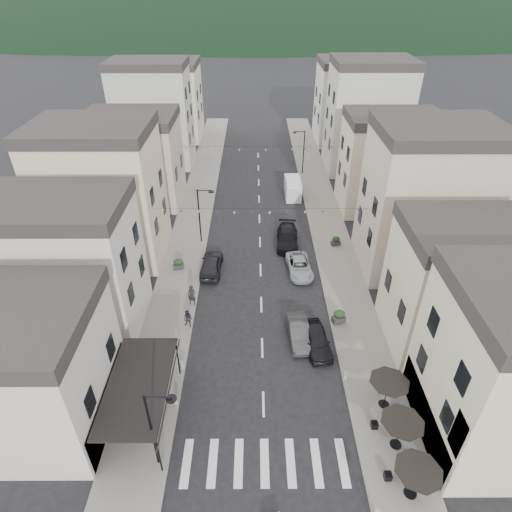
{
  "coord_description": "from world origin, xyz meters",
  "views": [
    {
      "loc": [
        -0.55,
        -11.79,
        23.65
      ],
      "look_at": [
        -0.44,
        18.17,
        3.5
      ],
      "focal_mm": 30.0,
      "sensor_mm": 36.0,
      "label": 1
    }
  ],
  "objects_px": {
    "parked_car_b": "(299,332)",
    "parked_car_c": "(299,266)",
    "pedestrian_a": "(192,295)",
    "parked_car_d": "(287,238)",
    "parked_car_e": "(211,264)",
    "pedestrian_b": "(188,319)",
    "delivery_van": "(293,187)",
    "parked_car_a": "(317,340)"
  },
  "relations": [
    {
      "from": "parked_car_e",
      "to": "pedestrian_a",
      "type": "xyz_separation_m",
      "value": [
        -1.2,
        -4.93,
        0.27
      ]
    },
    {
      "from": "parked_car_e",
      "to": "parked_car_c",
      "type": "bearing_deg",
      "value": -179.05
    },
    {
      "from": "parked_car_a",
      "to": "parked_car_c",
      "type": "bearing_deg",
      "value": 86.12
    },
    {
      "from": "parked_car_c",
      "to": "pedestrian_a",
      "type": "xyz_separation_m",
      "value": [
        -9.41,
        -4.76,
        0.43
      ]
    },
    {
      "from": "pedestrian_a",
      "to": "parked_car_e",
      "type": "bearing_deg",
      "value": 89.36
    },
    {
      "from": "parked_car_a",
      "to": "delivery_van",
      "type": "xyz_separation_m",
      "value": [
        0.11,
        25.94,
        0.37
      ]
    },
    {
      "from": "parked_car_b",
      "to": "parked_car_e",
      "type": "distance_m",
      "value": 11.6
    },
    {
      "from": "parked_car_b",
      "to": "delivery_van",
      "type": "bearing_deg",
      "value": 82.64
    },
    {
      "from": "parked_car_e",
      "to": "pedestrian_b",
      "type": "height_order",
      "value": "pedestrian_b"
    },
    {
      "from": "pedestrian_a",
      "to": "parked_car_c",
      "type": "bearing_deg",
      "value": 39.89
    },
    {
      "from": "parked_car_c",
      "to": "delivery_van",
      "type": "distance_m",
      "value": 16.34
    },
    {
      "from": "delivery_van",
      "to": "parked_car_a",
      "type": "bearing_deg",
      "value": -90.4
    },
    {
      "from": "parked_car_c",
      "to": "delivery_van",
      "type": "relative_size",
      "value": 0.99
    },
    {
      "from": "parked_car_e",
      "to": "pedestrian_a",
      "type": "height_order",
      "value": "pedestrian_a"
    },
    {
      "from": "pedestrian_a",
      "to": "parked_car_a",
      "type": "bearing_deg",
      "value": -13.13
    },
    {
      "from": "parked_car_e",
      "to": "parked_car_a",
      "type": "bearing_deg",
      "value": 133.73
    },
    {
      "from": "parked_car_c",
      "to": "parked_car_e",
      "type": "distance_m",
      "value": 8.21
    },
    {
      "from": "pedestrian_a",
      "to": "pedestrian_b",
      "type": "relative_size",
      "value": 1.24
    },
    {
      "from": "pedestrian_a",
      "to": "delivery_van",
      "type": "bearing_deg",
      "value": 77.67
    },
    {
      "from": "pedestrian_b",
      "to": "parked_car_e",
      "type": "bearing_deg",
      "value": 102.08
    },
    {
      "from": "parked_car_b",
      "to": "pedestrian_b",
      "type": "bearing_deg",
      "value": 167.01
    },
    {
      "from": "parked_car_a",
      "to": "delivery_van",
      "type": "height_order",
      "value": "delivery_van"
    },
    {
      "from": "parked_car_c",
      "to": "parked_car_b",
      "type": "bearing_deg",
      "value": -99.63
    },
    {
      "from": "parked_car_a",
      "to": "pedestrian_a",
      "type": "bearing_deg",
      "value": 147.09
    },
    {
      "from": "parked_car_e",
      "to": "delivery_van",
      "type": "bearing_deg",
      "value": -116.43
    },
    {
      "from": "pedestrian_a",
      "to": "pedestrian_b",
      "type": "height_order",
      "value": "pedestrian_a"
    },
    {
      "from": "delivery_van",
      "to": "pedestrian_b",
      "type": "bearing_deg",
      "value": -112.99
    },
    {
      "from": "parked_car_a",
      "to": "pedestrian_a",
      "type": "distance_m",
      "value": 11.02
    },
    {
      "from": "parked_car_c",
      "to": "parked_car_a",
      "type": "bearing_deg",
      "value": -91.51
    },
    {
      "from": "parked_car_b",
      "to": "delivery_van",
      "type": "relative_size",
      "value": 0.9
    },
    {
      "from": "pedestrian_a",
      "to": "parked_car_b",
      "type": "bearing_deg",
      "value": -11.89
    },
    {
      "from": "parked_car_c",
      "to": "parked_car_d",
      "type": "height_order",
      "value": "parked_car_d"
    },
    {
      "from": "parked_car_c",
      "to": "pedestrian_b",
      "type": "distance_m",
      "value": 11.98
    },
    {
      "from": "pedestrian_a",
      "to": "parked_car_d",
      "type": "bearing_deg",
      "value": 61.45
    },
    {
      "from": "parked_car_a",
      "to": "parked_car_d",
      "type": "distance_m",
      "value": 14.61
    },
    {
      "from": "parked_car_c",
      "to": "parked_car_d",
      "type": "distance_m",
      "value": 5.0
    },
    {
      "from": "parked_car_d",
      "to": "pedestrian_b",
      "type": "distance_m",
      "value": 15.05
    },
    {
      "from": "parked_car_b",
      "to": "parked_car_c",
      "type": "bearing_deg",
      "value": 80.58
    },
    {
      "from": "parked_car_d",
      "to": "pedestrian_a",
      "type": "distance_m",
      "value": 12.96
    },
    {
      "from": "parked_car_b",
      "to": "parked_car_e",
      "type": "bearing_deg",
      "value": 125.48
    },
    {
      "from": "parked_car_b",
      "to": "parked_car_c",
      "type": "xyz_separation_m",
      "value": [
        0.81,
        8.76,
        -0.05
      ]
    },
    {
      "from": "delivery_van",
      "to": "pedestrian_a",
      "type": "distance_m",
      "value": 23.34
    }
  ]
}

